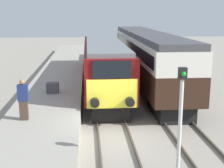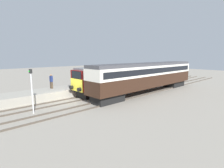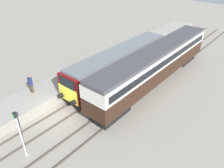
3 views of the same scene
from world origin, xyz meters
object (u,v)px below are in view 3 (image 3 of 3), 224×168
Objects in this scene: passenger_carriage at (156,62)px; person_on_platform at (31,84)px; signal_post at (20,132)px; luggage_crate at (74,74)px; locomotive at (120,63)px.

person_on_platform is (-7.40, -10.55, -0.65)m from passenger_carriage.
signal_post is 5.66× the size of luggage_crate.
signal_post is at bearing -82.56° from locomotive.
passenger_carriage reaches higher than luggage_crate.
locomotive is 21.94× the size of luggage_crate.
signal_post is at bearing -61.36° from luggage_crate.
passenger_carriage is 14.97m from signal_post.
person_on_platform is 0.46× the size of signal_post.
person_on_platform is at bearing -99.03° from luggage_crate.
person_on_platform is at bearing -125.04° from passenger_carriage.
luggage_crate is at bearing -129.30° from locomotive.
person_on_platform is at bearing 142.84° from signal_post.
locomotive reaches higher than luggage_crate.
passenger_carriage is 12.90m from person_on_platform.
signal_post is (-1.70, -14.87, -0.15)m from passenger_carriage.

